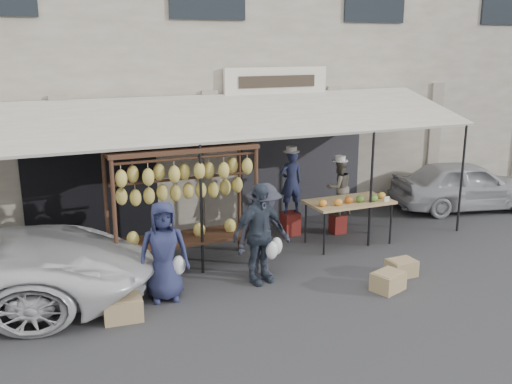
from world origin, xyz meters
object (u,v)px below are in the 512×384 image
banana_rack (183,184)px  customer_right (264,231)px  crate_far (123,308)px  customer_mid (259,233)px  vendor_left (291,182)px  produce_table (350,203)px  crate_near_a (388,281)px  vendor_right (339,187)px  crate_near_b (402,268)px  sedan (466,185)px  customer_left (164,251)px

banana_rack → customer_right: size_ratio=1.56×
crate_far → customer_mid: bearing=10.5°
banana_rack → vendor_left: bearing=20.0°
banana_rack → crate_far: 2.50m
produce_table → customer_mid: (-2.44, -0.99, -0.01)m
vendor_left → crate_near_a: size_ratio=2.62×
vendor_right → customer_mid: (-2.61, -1.70, -0.14)m
vendor_left → crate_near_b: (0.76, -2.79, -1.01)m
vendor_left → customer_right: vendor_left is taller
sedan → banana_rack: bearing=111.0°
banana_rack → vendor_right: 3.69m
banana_rack → crate_far: banana_rack is taller
crate_far → sedan: bearing=15.5°
vendor_right → crate_near_b: 2.62m
produce_table → customer_left: (-4.07, -1.01, -0.07)m
vendor_left → customer_left: (-3.27, -2.03, -0.35)m
crate_near_a → sedan: 5.62m
customer_left → customer_mid: (1.63, 0.01, 0.07)m
produce_table → customer_right: (-2.28, -0.84, -0.04)m
produce_table → crate_far: 5.08m
produce_table → crate_near_a: size_ratio=3.33×
customer_left → sedan: (8.06, 2.02, -0.19)m
vendor_right → customer_mid: size_ratio=0.70×
produce_table → vendor_left: vendor_left is taller
crate_near_b → customer_mid: bearing=162.2°
produce_table → vendor_left: size_ratio=1.27×
customer_mid → sedan: bearing=3.7°
customer_mid → banana_rack: bearing=118.7°
crate_near_a → sedan: sedan is taller
crate_near_b → vendor_right: bearing=84.9°
vendor_right → customer_right: size_ratio=0.72×
customer_mid → sedan: size_ratio=0.49×
produce_table → vendor_right: size_ratio=1.41×
produce_table → customer_right: bearing=-159.8°
customer_mid → crate_far: size_ratio=3.09×
vendor_left → crate_near_b: size_ratio=2.80×
customer_mid → customer_right: (0.16, 0.16, -0.03)m
customer_right → sedan: customer_right is taller
crate_near_b → sedan: sedan is taller
vendor_right → crate_near_b: (-0.22, -2.47, -0.86)m
customer_left → crate_far: bearing=-141.7°
crate_far → customer_left: bearing=29.7°
vendor_left → customer_mid: (-1.64, -2.02, -0.28)m
customer_mid → crate_near_b: (2.39, -0.77, -0.72)m
vendor_right → sedan: 3.85m
customer_right → sedan: 6.54m
vendor_left → customer_mid: 2.61m
sedan → customer_right: bearing=120.2°
banana_rack → crate_near_b: size_ratio=5.46×
customer_mid → customer_left: bearing=166.8°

